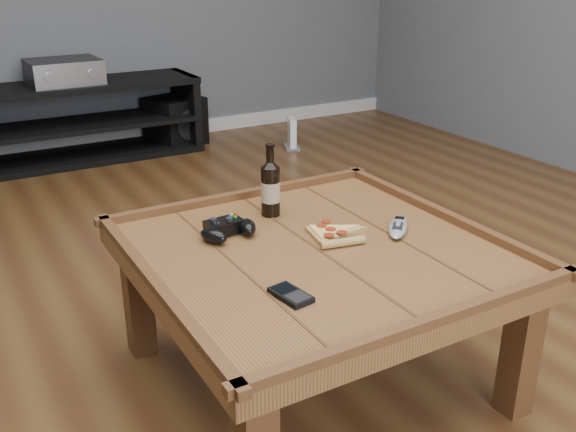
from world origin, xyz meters
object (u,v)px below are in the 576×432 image
subwoofer (176,121)px  pizza_slice (332,234)px  coffee_table (316,267)px  beer_bottle (270,187)px  media_console (89,121)px  smartphone (291,295)px  av_receiver (64,72)px  game_console (292,135)px  remote_control (398,227)px  game_controller (228,229)px

subwoofer → pizza_slice: bearing=-116.9°
coffee_table → beer_bottle: 0.34m
media_console → smartphone: (-0.21, -2.96, 0.21)m
beer_bottle → av_receiver: (-0.13, 2.45, 0.03)m
media_console → game_console: media_console is taller
coffee_table → smartphone: bearing=-134.8°
coffee_table → subwoofer: size_ratio=2.53×
media_console → smartphone: 2.98m
pizza_slice → smartphone: (-0.30, -0.26, -0.00)m
beer_bottle → smartphone: bearing=-113.3°
smartphone → av_receiver: (0.09, 2.96, 0.12)m
subwoofer → game_console: (0.65, -0.51, -0.07)m
media_console → remote_control: bearing=-84.1°
game_controller → subwoofer: game_controller is taller
media_console → subwoofer: bearing=4.6°
game_controller → remote_control: (0.47, -0.22, -0.01)m
smartphone → media_console: bearing=77.1°
game_controller → game_console: game_controller is taller
media_console → pizza_slice: size_ratio=5.21×
beer_bottle → smartphone: beer_bottle is taller
av_receiver → game_console: size_ratio=2.05×
game_controller → remote_control: game_controller is taller
game_controller → beer_bottle: bearing=20.4°
coffee_table → pizza_slice: size_ratio=3.83×
beer_bottle → pizza_slice: beer_bottle is taller
subwoofer → game_console: size_ratio=1.93×
av_receiver → smartphone: bearing=-93.6°
coffee_table → game_console: size_ratio=4.87×
coffee_table → beer_bottle: beer_bottle is taller
pizza_slice → game_console: size_ratio=1.27×
beer_bottle → game_controller: size_ratio=1.21×
av_receiver → subwoofer: (0.72, 0.05, -0.41)m
beer_bottle → smartphone: 0.56m
smartphone → beer_bottle: bearing=57.8°
smartphone → remote_control: size_ratio=0.74×
smartphone → game_console: size_ratio=0.58×
smartphone → av_receiver: size_ratio=0.28×
game_controller → av_receiver: 2.54m
media_console → coffee_table: bearing=-90.0°
beer_bottle → game_console: 2.39m
game_controller → game_console: 2.56m
coffee_table → pizza_slice: 0.12m
game_controller → smartphone: game_controller is taller
av_receiver → subwoofer: 0.83m
coffee_table → pizza_slice: bearing=30.2°
media_console → av_receiver: (-0.12, -0.01, 0.33)m
coffee_table → smartphone: (-0.21, -0.21, 0.07)m
coffee_table → subwoofer: 2.87m
game_controller → smartphone: (-0.02, -0.42, -0.02)m
av_receiver → game_console: (1.37, -0.45, -0.48)m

